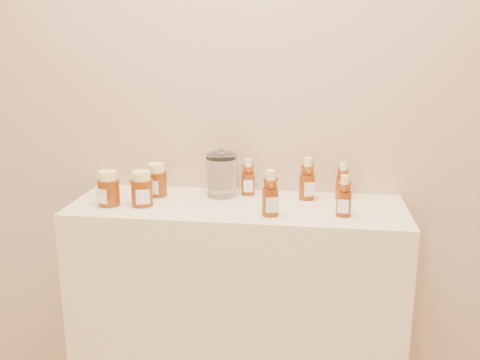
% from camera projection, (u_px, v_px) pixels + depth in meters
% --- Properties ---
extents(wall_back, '(3.50, 0.02, 2.70)m').
position_uv_depth(wall_back, '(245.00, 74.00, 1.99)').
color(wall_back, tan).
rests_on(wall_back, ground).
extents(display_table, '(1.20, 0.40, 0.90)m').
position_uv_depth(display_table, '(237.00, 317.00, 2.03)').
color(display_table, beige).
rests_on(display_table, ground).
extents(bear_bottle_back_left, '(0.06, 0.06, 0.16)m').
position_uv_depth(bear_bottle_back_left, '(248.00, 175.00, 2.02)').
color(bear_bottle_back_left, '#662508').
rests_on(bear_bottle_back_left, display_table).
extents(bear_bottle_back_mid, '(0.08, 0.08, 0.18)m').
position_uv_depth(bear_bottle_back_mid, '(307.00, 176.00, 1.96)').
color(bear_bottle_back_mid, '#662508').
rests_on(bear_bottle_back_mid, display_table).
extents(bear_bottle_back_right, '(0.07, 0.07, 0.15)m').
position_uv_depth(bear_bottle_back_right, '(343.00, 178.00, 1.97)').
color(bear_bottle_back_right, '#662508').
rests_on(bear_bottle_back_right, display_table).
extents(bear_bottle_front_left, '(0.07, 0.07, 0.18)m').
position_uv_depth(bear_bottle_front_left, '(270.00, 190.00, 1.78)').
color(bear_bottle_front_left, '#662508').
rests_on(bear_bottle_front_left, display_table).
extents(bear_bottle_front_right, '(0.06, 0.06, 0.16)m').
position_uv_depth(bear_bottle_front_right, '(344.00, 193.00, 1.78)').
color(bear_bottle_front_right, '#662508').
rests_on(bear_bottle_front_right, display_table).
extents(honey_jar_left, '(0.10, 0.10, 0.13)m').
position_uv_depth(honey_jar_left, '(109.00, 188.00, 1.90)').
color(honey_jar_left, '#662508').
rests_on(honey_jar_left, display_table).
extents(honey_jar_back, '(0.09, 0.09, 0.12)m').
position_uv_depth(honey_jar_back, '(157.00, 180.00, 2.01)').
color(honey_jar_back, '#662508').
rests_on(honey_jar_back, display_table).
extents(honey_jar_front, '(0.10, 0.10, 0.13)m').
position_uv_depth(honey_jar_front, '(142.00, 188.00, 1.89)').
color(honey_jar_front, '#662508').
rests_on(honey_jar_front, display_table).
extents(glass_canister, '(0.12, 0.12, 0.18)m').
position_uv_depth(glass_canister, '(221.00, 173.00, 2.00)').
color(glass_canister, white).
rests_on(glass_canister, display_table).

